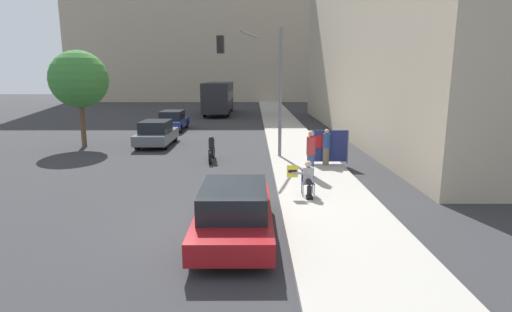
# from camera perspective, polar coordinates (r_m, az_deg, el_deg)

# --- Properties ---
(ground_plane) EXTENTS (160.00, 160.00, 0.00)m
(ground_plane) POSITION_cam_1_polar(r_m,az_deg,el_deg) (11.03, -5.29, -10.22)
(ground_plane) COLOR #303033
(sidewalk_curb) EXTENTS (3.18, 90.00, 0.13)m
(sidewalk_curb) POSITION_cam_1_polar(r_m,az_deg,el_deg) (25.65, 5.07, 2.41)
(sidewalk_curb) COLOR #A8A399
(sidewalk_curb) RESTS_ON ground_plane
(seated_protester) EXTENTS (0.91, 0.77, 1.17)m
(seated_protester) POSITION_cam_1_polar(r_m,az_deg,el_deg) (13.33, 7.39, -3.07)
(seated_protester) COLOR #474C56
(seated_protester) RESTS_ON sidewalk_curb
(jogger_on_sidewalk) EXTENTS (0.34, 0.34, 1.84)m
(jogger_on_sidewalk) POSITION_cam_1_polar(r_m,az_deg,el_deg) (15.70, 7.82, 0.37)
(jogger_on_sidewalk) COLOR #334775
(jogger_on_sidewalk) RESTS_ON sidewalk_curb
(pedestrian_behind) EXTENTS (0.34, 0.34, 1.61)m
(pedestrian_behind) POSITION_cam_1_polar(r_m,az_deg,el_deg) (18.06, 10.00, 1.32)
(pedestrian_behind) COLOR #756651
(pedestrian_behind) RESTS_ON sidewalk_curb
(protest_banner) EXTENTS (1.76, 0.06, 1.53)m
(protest_banner) POSITION_cam_1_polar(r_m,az_deg,el_deg) (18.26, 10.34, 1.41)
(protest_banner) COLOR slate
(protest_banner) RESTS_ON sidewalk_curb
(traffic_light_pole) EXTENTS (3.18, 2.94, 6.14)m
(traffic_light_pole) POSITION_cam_1_polar(r_m,az_deg,el_deg) (19.74, 0.35, 12.02)
(traffic_light_pole) COLOR slate
(traffic_light_pole) RESTS_ON sidewalk_curb
(parked_car_curbside) EXTENTS (1.86, 4.58, 1.39)m
(parked_car_curbside) POSITION_cam_1_polar(r_m,az_deg,el_deg) (10.18, -3.13, -7.87)
(parked_car_curbside) COLOR maroon
(parked_car_curbside) RESTS_ON ground_plane
(car_on_road_nearest) EXTENTS (1.80, 4.25, 1.49)m
(car_on_road_nearest) POSITION_cam_1_polar(r_m,az_deg,el_deg) (24.14, -14.02, 3.17)
(car_on_road_nearest) COLOR #565B60
(car_on_road_nearest) RESTS_ON ground_plane
(car_on_road_midblock) EXTENTS (1.78, 4.42, 1.49)m
(car_on_road_midblock) POSITION_cam_1_polar(r_m,az_deg,el_deg) (30.75, -11.80, 4.98)
(car_on_road_midblock) COLOR navy
(car_on_road_midblock) RESTS_ON ground_plane
(city_bus_on_road) EXTENTS (2.60, 10.45, 3.34)m
(city_bus_on_road) POSITION_cam_1_polar(r_m,az_deg,el_deg) (43.08, -5.34, 8.51)
(city_bus_on_road) COLOR #232328
(city_bus_on_road) RESTS_ON ground_plane
(motorcycle_on_road) EXTENTS (0.28, 2.06, 1.22)m
(motorcycle_on_road) POSITION_cam_1_polar(r_m,az_deg,el_deg) (19.29, -6.34, 0.80)
(motorcycle_on_road) COLOR black
(motorcycle_on_road) RESTS_ON ground_plane
(street_tree_near_curb) EXTENTS (3.21, 3.21, 5.47)m
(street_tree_near_curb) POSITION_cam_1_polar(r_m,az_deg,el_deg) (24.92, -23.97, 9.96)
(street_tree_near_curb) COLOR brown
(street_tree_near_curb) RESTS_ON ground_plane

